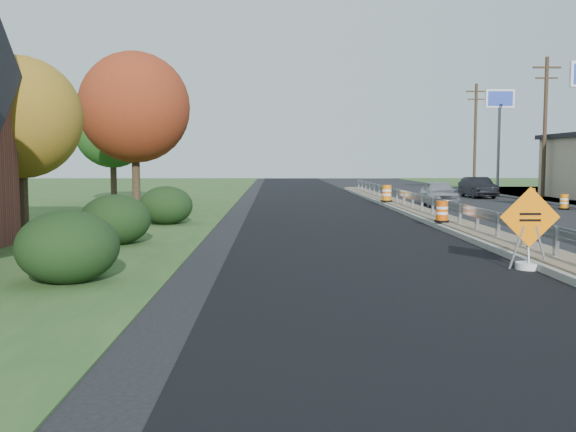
{
  "coord_description": "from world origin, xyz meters",
  "views": [
    {
      "loc": [
        -6.77,
        -19.12,
        2.52
      ],
      "look_at": [
        -6.41,
        -2.82,
        1.1
      ],
      "focal_mm": 40.0,
      "sensor_mm": 36.0,
      "label": 1
    }
  ],
  "objects_px": {
    "barrel_shoulder_near": "(564,202)",
    "car_dark_mid": "(478,187)",
    "car_silver": "(439,193)",
    "barrel_median_mid": "(442,212)",
    "barrel_shoulder_mid": "(532,195)",
    "barrel_shoulder_far": "(473,187)",
    "barrel_median_far": "(387,194)",
    "caution_sign": "(529,249)"
  },
  "relations": [
    {
      "from": "barrel_median_far",
      "to": "car_dark_mid",
      "type": "bearing_deg",
      "value": 45.73
    },
    {
      "from": "barrel_shoulder_mid",
      "to": "barrel_shoulder_far",
      "type": "height_order",
      "value": "barrel_shoulder_far"
    },
    {
      "from": "barrel_median_far",
      "to": "barrel_median_mid",
      "type": "bearing_deg",
      "value": -90.0
    },
    {
      "from": "barrel_median_mid",
      "to": "barrel_shoulder_near",
      "type": "bearing_deg",
      "value": 45.93
    },
    {
      "from": "car_silver",
      "to": "caution_sign",
      "type": "bearing_deg",
      "value": -94.41
    },
    {
      "from": "barrel_median_mid",
      "to": "barrel_median_far",
      "type": "xyz_separation_m",
      "value": [
        0.0,
        11.67,
        0.06
      ]
    },
    {
      "from": "barrel_median_mid",
      "to": "car_silver",
      "type": "bearing_deg",
      "value": 76.03
    },
    {
      "from": "caution_sign",
      "to": "car_silver",
      "type": "bearing_deg",
      "value": 81.44
    },
    {
      "from": "barrel_median_mid",
      "to": "barrel_median_far",
      "type": "distance_m",
      "value": 11.67
    },
    {
      "from": "barrel_shoulder_mid",
      "to": "barrel_median_far",
      "type": "bearing_deg",
      "value": -157.14
    },
    {
      "from": "caution_sign",
      "to": "barrel_median_mid",
      "type": "xyz_separation_m",
      "value": [
        0.35,
        9.01,
        0.12
      ]
    },
    {
      "from": "barrel_shoulder_far",
      "to": "car_dark_mid",
      "type": "bearing_deg",
      "value": -105.3
    },
    {
      "from": "caution_sign",
      "to": "barrel_shoulder_far",
      "type": "xyz_separation_m",
      "value": [
        10.1,
        36.47,
        -0.11
      ]
    },
    {
      "from": "barrel_shoulder_near",
      "to": "caution_sign",
      "type": "bearing_deg",
      "value": -116.68
    },
    {
      "from": "caution_sign",
      "to": "barrel_shoulder_near",
      "type": "bearing_deg",
      "value": 63.58
    },
    {
      "from": "barrel_median_mid",
      "to": "car_dark_mid",
      "type": "relative_size",
      "value": 0.19
    },
    {
      "from": "caution_sign",
      "to": "car_silver",
      "type": "height_order",
      "value": "caution_sign"
    },
    {
      "from": "caution_sign",
      "to": "barrel_median_far",
      "type": "bearing_deg",
      "value": 89.29
    },
    {
      "from": "caution_sign",
      "to": "barrel_median_far",
      "type": "distance_m",
      "value": 20.68
    },
    {
      "from": "barrel_median_far",
      "to": "car_dark_mid",
      "type": "height_order",
      "value": "car_dark_mid"
    },
    {
      "from": "barrel_median_far",
      "to": "car_dark_mid",
      "type": "xyz_separation_m",
      "value": [
        7.55,
        7.74,
        0.02
      ]
    },
    {
      "from": "barrel_median_mid",
      "to": "barrel_shoulder_far",
      "type": "height_order",
      "value": "barrel_median_mid"
    },
    {
      "from": "barrel_median_far",
      "to": "barrel_shoulder_mid",
      "type": "xyz_separation_m",
      "value": [
        9.75,
        4.11,
        -0.29
      ]
    },
    {
      "from": "barrel_median_far",
      "to": "barrel_shoulder_near",
      "type": "relative_size",
      "value": 1.18
    },
    {
      "from": "barrel_median_far",
      "to": "car_silver",
      "type": "relative_size",
      "value": 0.22
    },
    {
      "from": "barrel_median_mid",
      "to": "barrel_shoulder_mid",
      "type": "xyz_separation_m",
      "value": [
        9.75,
        15.78,
        -0.23
      ]
    },
    {
      "from": "caution_sign",
      "to": "car_dark_mid",
      "type": "bearing_deg",
      "value": 74.72
    },
    {
      "from": "barrel_median_mid",
      "to": "car_dark_mid",
      "type": "bearing_deg",
      "value": 68.75
    },
    {
      "from": "caution_sign",
      "to": "car_dark_mid",
      "type": "height_order",
      "value": "caution_sign"
    },
    {
      "from": "barrel_median_far",
      "to": "barrel_shoulder_mid",
      "type": "height_order",
      "value": "barrel_median_far"
    },
    {
      "from": "barrel_shoulder_near",
      "to": "barrel_shoulder_mid",
      "type": "bearing_deg",
      "value": 81.08
    },
    {
      "from": "caution_sign",
      "to": "car_silver",
      "type": "distance_m",
      "value": 20.45
    },
    {
      "from": "barrel_shoulder_far",
      "to": "car_dark_mid",
      "type": "distance_m",
      "value": 8.34
    },
    {
      "from": "caution_sign",
      "to": "barrel_median_mid",
      "type": "distance_m",
      "value": 9.01
    },
    {
      "from": "barrel_shoulder_near",
      "to": "car_dark_mid",
      "type": "height_order",
      "value": "car_dark_mid"
    },
    {
      "from": "barrel_shoulder_mid",
      "to": "barrel_shoulder_far",
      "type": "bearing_deg",
      "value": 90.0
    },
    {
      "from": "barrel_shoulder_far",
      "to": "car_dark_mid",
      "type": "relative_size",
      "value": 0.19
    },
    {
      "from": "caution_sign",
      "to": "barrel_shoulder_near",
      "type": "relative_size",
      "value": 2.48
    },
    {
      "from": "barrel_median_mid",
      "to": "barrel_shoulder_mid",
      "type": "height_order",
      "value": "barrel_median_mid"
    },
    {
      "from": "barrel_median_far",
      "to": "car_dark_mid",
      "type": "distance_m",
      "value": 10.82
    },
    {
      "from": "car_silver",
      "to": "barrel_median_mid",
      "type": "bearing_deg",
      "value": -99.56
    },
    {
      "from": "barrel_shoulder_near",
      "to": "barrel_shoulder_mid",
      "type": "distance_m",
      "value": 6.9
    }
  ]
}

